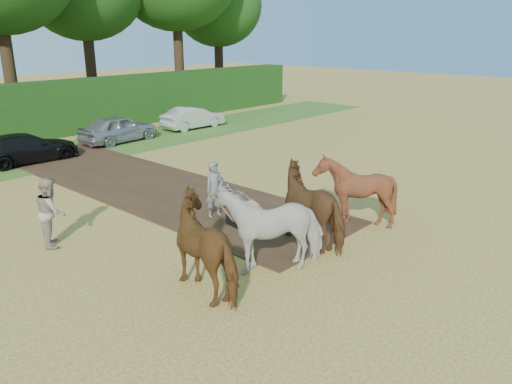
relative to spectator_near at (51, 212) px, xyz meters
name	(u,v)px	position (x,y,z in m)	size (l,w,h in m)	color
ground	(254,247)	(3.52, -4.23, -0.96)	(120.00, 120.00, 0.00)	gold
earth_strip	(145,184)	(5.02, 2.77, -0.93)	(4.50, 17.00, 0.05)	#472D1C
grass_verge	(24,161)	(3.52, 9.77, -0.94)	(50.00, 5.00, 0.03)	#38601E
spectator_near	(51,212)	(0.00, 0.00, 0.00)	(0.93, 0.72, 1.91)	#C0AF97
plough_team	(292,213)	(3.99, -5.13, 0.12)	(7.31, 5.09, 2.16)	brown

